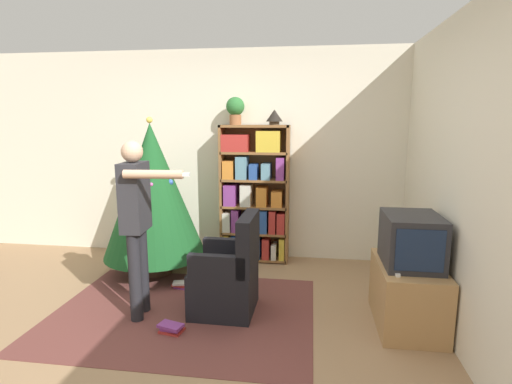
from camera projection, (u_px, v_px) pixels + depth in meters
ground_plane at (190, 338)px, 3.24m from camera, size 14.00×14.00×0.00m
wall_back at (237, 155)px, 5.07m from camera, size 8.00×0.10×2.60m
wall_right at (484, 187)px, 2.72m from camera, size 0.10×8.00×2.60m
area_rug at (183, 312)px, 3.67m from camera, size 2.37×1.79×0.01m
bookshelf at (254, 196)px, 4.91m from camera, size 0.84×0.29×1.68m
tv_stand at (407, 295)px, 3.42m from camera, size 0.51×0.82×0.54m
television at (411, 240)px, 3.33m from camera, size 0.45×0.56×0.43m
game_remote at (397, 273)px, 3.15m from camera, size 0.04×0.12×0.02m
christmas_tree at (153, 191)px, 4.46m from camera, size 1.14×1.14×1.78m
armchair at (228, 278)px, 3.65m from camera, size 0.58×0.57×0.92m
standing_person at (137, 215)px, 3.46m from camera, size 0.65×0.47×1.57m
potted_plant at (235, 109)px, 4.76m from camera, size 0.22×0.22×0.33m
table_lamp at (274, 116)px, 4.71m from camera, size 0.20×0.20×0.18m
book_pile_near_tree at (183, 285)px, 4.20m from camera, size 0.23×0.16×0.07m
book_pile_by_chair at (171, 328)px, 3.33m from camera, size 0.23×0.18×0.07m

